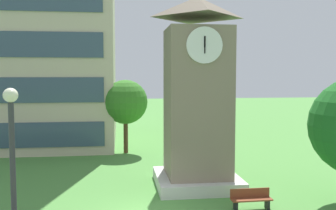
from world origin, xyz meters
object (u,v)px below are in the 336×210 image
object	(u,v)px
clock_tower	(197,103)
park_bench	(251,199)
tree_by_building	(125,102)
street_lamp	(13,171)

from	to	relation	value
clock_tower	park_bench	distance (m)	5.68
park_bench	tree_by_building	xyz separation A→B (m)	(-5.23, 12.96, 3.38)
clock_tower	tree_by_building	size ratio (longest dim) A/B	1.79
street_lamp	clock_tower	bearing A→B (deg)	55.67
clock_tower	street_lamp	world-z (taller)	clock_tower
tree_by_building	street_lamp	bearing A→B (deg)	-99.23
clock_tower	street_lamp	size ratio (longest dim) A/B	1.78
street_lamp	tree_by_building	size ratio (longest dim) A/B	1.00
street_lamp	tree_by_building	world-z (taller)	street_lamp
park_bench	clock_tower	bearing A→B (deg)	113.61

